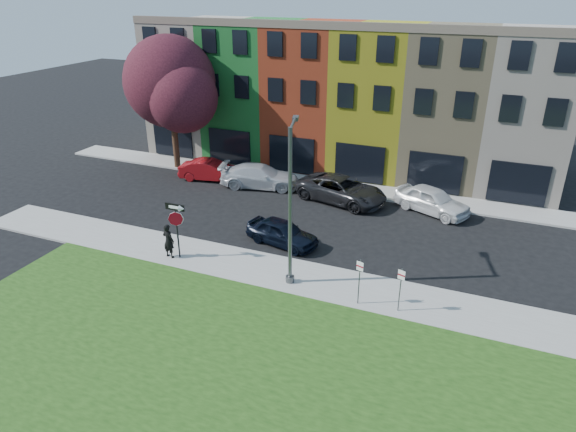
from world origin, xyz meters
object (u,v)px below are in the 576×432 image
at_px(sedan_near, 282,232).
at_px(street_lamp, 291,207).
at_px(man, 168,241).
at_px(stop_sign, 176,220).

xyz_separation_m(sedan_near, street_lamp, (1.85, -3.33, 3.12)).
distance_m(man, sedan_near, 5.88).
relative_size(stop_sign, sedan_near, 0.68).
bearing_deg(sedan_near, man, 141.22).
bearing_deg(street_lamp, sedan_near, 103.25).
bearing_deg(sedan_near, stop_sign, 142.92).
xyz_separation_m(stop_sign, street_lamp, (5.98, 0.17, 1.61)).
bearing_deg(stop_sign, street_lamp, 0.28).
relative_size(sedan_near, street_lamp, 0.58).
relative_size(stop_sign, street_lamp, 0.40).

